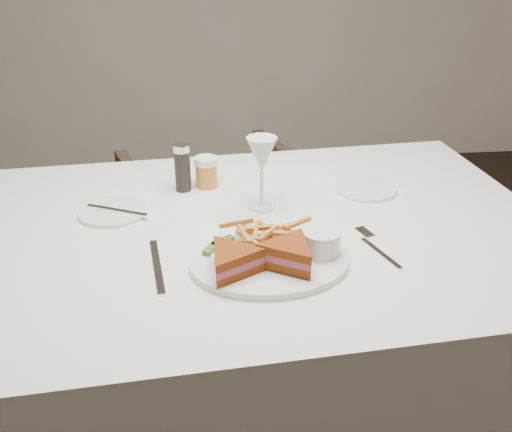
{
  "coord_description": "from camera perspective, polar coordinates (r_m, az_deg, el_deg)",
  "views": [
    {
      "loc": [
        0.0,
        -0.92,
        1.36
      ],
      "look_at": [
        0.11,
        0.17,
        0.8
      ],
      "focal_mm": 40.0,
      "sensor_mm": 36.0,
      "label": 1
    }
  ],
  "objects": [
    {
      "name": "table",
      "position": [
        1.5,
        -0.19,
        -13.66
      ],
      "size": [
        1.43,
        1.02,
        0.75
      ],
      "primitive_type": "cube",
      "rotation": [
        0.0,
        0.0,
        0.08
      ],
      "color": "silver",
      "rests_on": "ground"
    },
    {
      "name": "chair_far",
      "position": [
        2.2,
        -3.54,
        -0.79
      ],
      "size": [
        0.8,
        0.77,
        0.65
      ],
      "primitive_type": "imported",
      "rotation": [
        0.0,
        0.0,
        3.48
      ],
      "color": "#44332A",
      "rests_on": "ground"
    },
    {
      "name": "table_setting",
      "position": [
        1.21,
        0.39,
        -1.03
      ],
      "size": [
        0.79,
        0.57,
        0.18
      ],
      "color": "white",
      "rests_on": "table"
    }
  ]
}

